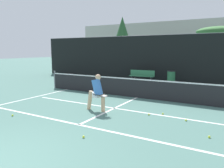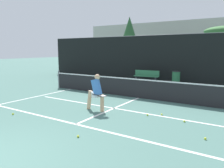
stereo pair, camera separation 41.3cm
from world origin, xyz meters
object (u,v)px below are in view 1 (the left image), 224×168
Objects in this scene: player_practicing at (97,91)px; trash_bin at (171,77)px; parked_car at (215,72)px; courtside_bench at (142,75)px.

player_practicing is 1.56× the size of trash_bin.
parked_car is (3.06, 12.68, -0.20)m from player_practicing.
player_practicing is 0.77× the size of courtside_bench.
trash_bin is (0.72, 8.11, -0.30)m from player_practicing.
courtside_bench is 6.45m from parked_car.
player_practicing is at bearing -83.65° from courtside_bench.
courtside_bench is 2.02× the size of trash_bin.
player_practicing is 8.19m from courtside_bench.
courtside_bench is at bearing -178.48° from trash_bin.
parked_car is at bearing 42.21° from courtside_bench.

